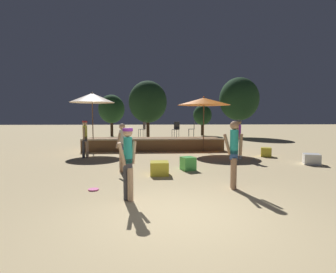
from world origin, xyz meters
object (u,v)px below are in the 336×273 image
person_3 (85,137)px  patio_umbrella_0 (92,98)px  background_tree_0 (202,115)px  cube_seat_2 (266,152)px  person_0 (234,152)px  person_4 (122,146)px  background_tree_3 (148,102)px  frisbee_disc (93,189)px  bistro_chair_2 (176,128)px  patio_umbrella_1 (204,101)px  cube_seat_0 (312,159)px  cube_seat_1 (159,168)px  bistro_chair_1 (143,128)px  person_1 (238,137)px  bistro_chair_0 (193,127)px  cube_seat_3 (188,163)px  background_tree_1 (239,99)px  background_tree_2 (112,109)px  person_2 (128,160)px

person_3 → patio_umbrella_0: bearing=-85.1°
background_tree_0 → cube_seat_2: bearing=-88.6°
person_0 → person_4: (-3.17, 2.33, -0.09)m
background_tree_3 → background_tree_0: bearing=34.5°
person_4 → frisbee_disc: 2.47m
bistro_chair_2 → background_tree_0: size_ratio=0.29×
background_tree_0 → patio_umbrella_0: bearing=-124.1°
patio_umbrella_1 → background_tree_0: background_tree_0 is taller
patio_umbrella_0 → background_tree_3: (2.81, 8.51, 0.28)m
cube_seat_0 → cube_seat_1: (-6.14, -1.56, 0.01)m
bistro_chair_1 → background_tree_3: background_tree_3 is taller
cube_seat_1 → person_1: bearing=39.8°
cube_seat_2 → bistro_chair_0: size_ratio=0.68×
cube_seat_2 → person_4: (-6.47, -3.15, 0.69)m
bistro_chair_0 → bistro_chair_1: bearing=-78.1°
patio_umbrella_1 → background_tree_0: (2.34, 12.61, -0.65)m
cube_seat_0 → frisbee_disc: bearing=-157.5°
cube_seat_3 → background_tree_0: size_ratio=0.19×
bistro_chair_2 → background_tree_1: bearing=85.3°
patio_umbrella_0 → patio_umbrella_1: patio_umbrella_0 is taller
cube_seat_3 → bistro_chair_0: bearing=79.8°
cube_seat_2 → background_tree_1: bearing=77.4°
background_tree_3 → bistro_chair_0: bearing=-68.2°
patio_umbrella_0 → frisbee_disc: patio_umbrella_0 is taller
person_3 → frisbee_disc: bearing=108.3°
person_0 → background_tree_0: (2.96, 19.94, 1.09)m
person_4 → background_tree_1: (9.27, 15.68, 2.70)m
cube_seat_3 → person_1: 3.55m
patio_umbrella_0 → bistro_chair_2: size_ratio=3.61×
cube_seat_0 → background_tree_0: bearing=94.4°
cube_seat_3 → person_0: person_0 is taller
person_4 → background_tree_1: size_ratio=0.30×
person_1 → background_tree_3: size_ratio=0.35×
cube_seat_1 → bistro_chair_0: bistro_chair_0 is taller
cube_seat_1 → person_0: bearing=-43.1°
cube_seat_3 → patio_umbrella_1: bearing=72.8°
bistro_chair_0 → background_tree_1: (5.80, 8.97, 2.34)m
person_0 → bistro_chair_2: size_ratio=1.99×
patio_umbrella_0 → bistro_chair_1: patio_umbrella_0 is taller
bistro_chair_0 → background_tree_2: background_tree_2 is taller
bistro_chair_2 → person_3: bearing=-114.6°
cube_seat_0 → cube_seat_3: cube_seat_3 is taller
person_1 → bistro_chair_1: person_1 is taller
background_tree_2 → cube_seat_3: bearing=-72.6°
person_0 → person_2: 2.81m
frisbee_disc → background_tree_3: 16.43m
patio_umbrella_0 → person_2: patio_umbrella_0 is taller
cube_seat_2 → background_tree_3: (-5.85, 10.68, 2.98)m
cube_seat_2 → background_tree_2: background_tree_2 is taller
person_0 → background_tree_3: background_tree_3 is taller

